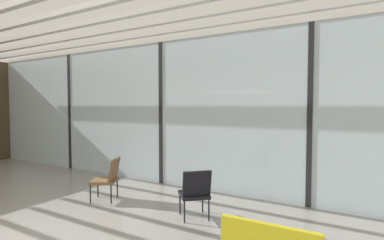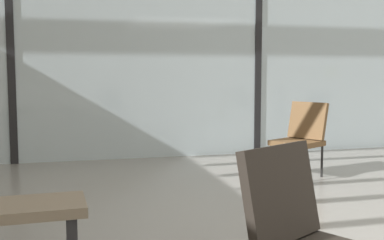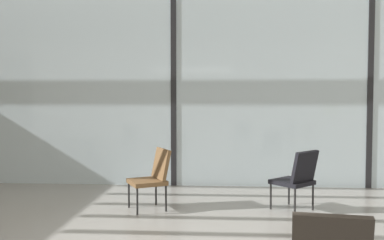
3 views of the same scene
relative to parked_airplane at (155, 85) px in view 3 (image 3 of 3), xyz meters
name	(u,v)px [view 3 (image 3 of 3)]	position (x,y,z in m)	size (l,w,h in m)	color
glass_curtain_wall	(174,90)	(1.24, -5.76, -0.31)	(14.00, 0.08, 3.52)	silver
window_mullion_1	(174,90)	(1.24, -5.76, -0.31)	(0.10, 0.12, 3.52)	black
window_mullion_2	(369,90)	(4.74, -5.76, -0.31)	(0.10, 0.12, 3.52)	black
parked_airplane	(155,85)	(0.00, 0.00, 0.00)	(11.76, 4.14, 4.14)	silver
lounge_chair_0	(297,176)	(3.17, -7.43, -1.57)	(0.71, 0.71, 0.87)	black
lounge_chair_3	(153,175)	(1.11, -7.45, -1.57)	(0.69, 0.67, 0.87)	brown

